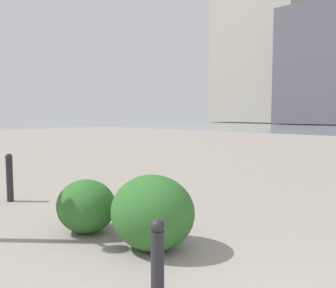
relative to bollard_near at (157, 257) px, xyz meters
name	(u,v)px	position (x,y,z in m)	size (l,w,h in m)	color
building_highrise	(263,54)	(34.47, -64.58, 13.39)	(17.44, 13.57, 27.54)	#B2A899
bollard_near	(157,257)	(0.00, 0.00, 0.00)	(0.13, 0.13, 0.72)	#232328
bollard_mid	(10,177)	(4.49, -0.55, 0.09)	(0.13, 0.13, 0.90)	#232328
shrub_low	(152,212)	(0.87, -0.77, 0.08)	(1.07, 0.96, 0.91)	#2D6628
shrub_wide	(86,206)	(1.97, -0.56, -0.01)	(0.87, 0.78, 0.74)	#2D6628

